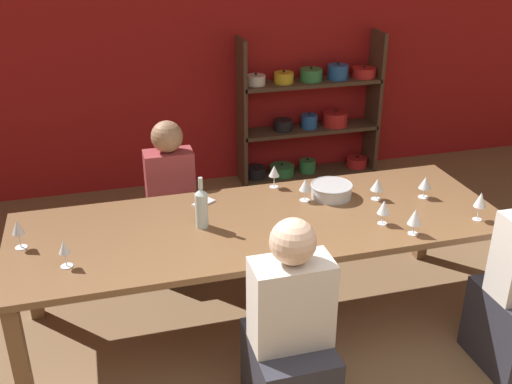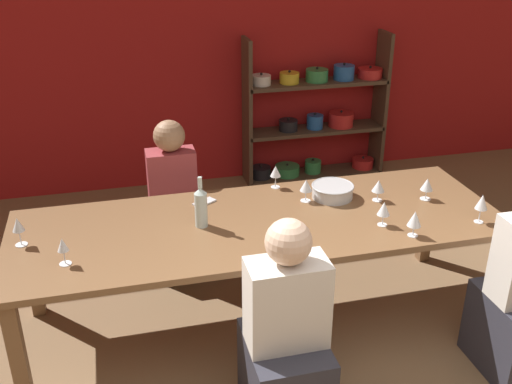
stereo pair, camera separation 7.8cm
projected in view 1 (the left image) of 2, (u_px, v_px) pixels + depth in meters
The scene contains 17 objects.
wall_back_red at pixel (202, 43), 5.50m from camera, with size 8.80×0.06×2.70m.
shelf_unit at pixel (310, 120), 5.90m from camera, with size 1.40×0.30×1.42m.
dining_table at pixel (260, 230), 3.68m from camera, with size 2.99×1.03×0.74m.
mixing_bowl at pixel (331, 190), 3.94m from camera, with size 0.28×0.28×0.09m.
wine_bottle_green at pixel (201, 207), 3.53m from camera, with size 0.08×0.08×0.32m.
wine_glass_red_a at pixel (480, 200), 3.61m from camera, with size 0.07×0.07×0.18m.
wine_glass_red_b at pixel (305, 185), 3.86m from camera, with size 0.08×0.08×0.15m.
wine_glass_red_c at pixel (425, 183), 3.91m from camera, with size 0.08×0.08×0.15m.
wine_glass_empty_a at pixel (377, 185), 3.88m from camera, with size 0.08×0.08×0.14m.
wine_glass_empty_b at pixel (18, 228), 3.31m from camera, with size 0.07×0.07×0.17m.
wine_glass_red_d at pixel (274, 172), 4.05m from camera, with size 0.07×0.07×0.16m.
wine_glass_red_e at pixel (64, 248), 3.13m from camera, with size 0.07×0.07×0.16m.
wine_glass_white_a at pixel (384, 208), 3.57m from camera, with size 0.08×0.08×0.15m.
wine_glass_empty_c at pixel (415, 217), 3.46m from camera, with size 0.08×0.08×0.16m.
cell_phone at pixel (204, 203), 3.87m from camera, with size 0.16×0.14×0.01m.
person_near_a at pixel (290, 348), 3.04m from camera, with size 0.40×0.50×1.17m.
person_far_a at pixel (172, 214), 4.37m from camera, with size 0.34×0.43×1.16m.
Camera 1 is at (-1.01, -1.67, 2.45)m, focal length 42.00 mm.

